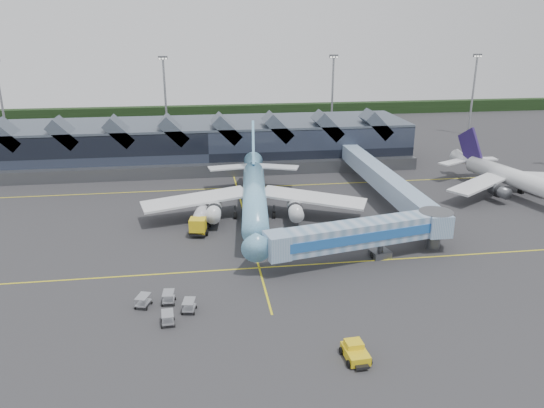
{
  "coord_description": "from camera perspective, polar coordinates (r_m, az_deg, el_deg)",
  "views": [
    {
      "loc": [
        -7.37,
        -70.92,
        30.75
      ],
      "look_at": [
        3.32,
        3.01,
        5.0
      ],
      "focal_mm": 35.0,
      "sensor_mm": 36.0,
      "label": 1
    }
  ],
  "objects": [
    {
      "name": "terminal",
      "position": [
        121.09,
        -6.99,
        6.54
      ],
      "size": [
        90.0,
        22.25,
        12.52
      ],
      "color": "black",
      "rests_on": "ground"
    },
    {
      "name": "tree_line_far",
      "position": [
        183.33,
        -5.91,
        9.9
      ],
      "size": [
        260.0,
        4.0,
        4.0
      ],
      "primitive_type": "cube",
      "color": "black",
      "rests_on": "ground"
    },
    {
      "name": "jet_bridge",
      "position": [
        72.88,
        10.87,
        -3.03
      ],
      "size": [
        27.49,
        9.34,
        5.71
      ],
      "rotation": [
        0.0,
        0.0,
        0.21
      ],
      "color": "#698FAF",
      "rests_on": "ground"
    },
    {
      "name": "pushback_tug",
      "position": [
        53.34,
        8.95,
        -15.49
      ],
      "size": [
        2.53,
        3.81,
        1.63
      ],
      "rotation": [
        0.0,
        0.0,
        0.06
      ],
      "color": "yellow",
      "rests_on": "ground"
    },
    {
      "name": "ground",
      "position": [
        77.65,
        -2.11,
        -4.32
      ],
      "size": [
        260.0,
        260.0,
        0.0
      ],
      "primitive_type": "plane",
      "color": "#29282B",
      "rests_on": "ground"
    },
    {
      "name": "light_masts",
      "position": [
        137.91,
        3.8,
        11.37
      ],
      "size": [
        132.4,
        42.56,
        22.45
      ],
      "color": "gray",
      "rests_on": "ground"
    },
    {
      "name": "baggage_carts",
      "position": [
        61.38,
        -11.21,
        -10.61
      ],
      "size": [
        6.95,
        6.66,
        1.39
      ],
      "rotation": [
        0.0,
        0.0,
        -0.18
      ],
      "color": "#9D9FA5",
      "rests_on": "ground"
    },
    {
      "name": "fuel_truck",
      "position": [
        83.68,
        -7.6,
        -1.39
      ],
      "size": [
        3.93,
        9.72,
        3.23
      ],
      "rotation": [
        0.0,
        0.0,
        -0.16
      ],
      "color": "black",
      "rests_on": "ground"
    },
    {
      "name": "main_airliner",
      "position": [
        86.54,
        -1.91,
        1.04
      ],
      "size": [
        37.15,
        42.94,
        13.78
      ],
      "rotation": [
        0.0,
        0.0,
        -0.1
      ],
      "color": "#5F99C1",
      "rests_on": "ground"
    },
    {
      "name": "taxi_stripes",
      "position": [
        86.87,
        -2.83,
        -1.73
      ],
      "size": [
        120.0,
        60.0,
        0.01
      ],
      "color": "yellow",
      "rests_on": "ground"
    },
    {
      "name": "regional_jet",
      "position": [
        107.9,
        24.33,
        2.67
      ],
      "size": [
        28.74,
        31.9,
        11.03
      ],
      "rotation": [
        0.0,
        0.0,
        0.23
      ],
      "color": "silver",
      "rests_on": "ground"
    }
  ]
}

